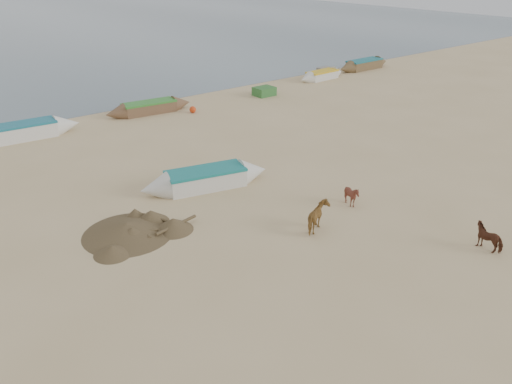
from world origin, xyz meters
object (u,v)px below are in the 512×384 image
(cow_adult, at_px, (318,217))
(near_canoe, at_px, (206,179))
(calf_right, at_px, (490,236))
(calf_front, at_px, (352,196))

(cow_adult, distance_m, near_canoe, 6.12)
(calf_right, height_order, near_canoe, calf_right)
(cow_adult, height_order, calf_right, cow_adult)
(cow_adult, relative_size, near_canoe, 0.22)
(cow_adult, bearing_deg, calf_front, -105.57)
(calf_front, distance_m, calf_right, 5.54)
(cow_adult, xyz_separation_m, calf_front, (2.61, 0.60, -0.09))
(calf_front, xyz_separation_m, near_canoe, (-3.76, 5.41, -0.04))
(near_canoe, bearing_deg, cow_adult, -65.06)
(calf_right, distance_m, near_canoe, 11.93)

